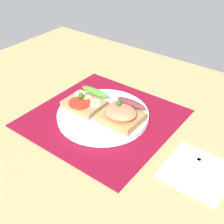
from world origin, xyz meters
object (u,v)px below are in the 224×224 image
at_px(sandwich_salmon, 122,114).
at_px(plate, 103,115).
at_px(fork, 194,167).
at_px(sandwich_egg_tomato, 86,101).
at_px(napkin, 197,171).

bearing_deg(sandwich_salmon, plate, -179.36).
distance_m(plate, fork, 0.27).
relative_size(sandwich_egg_tomato, napkin, 0.76).
bearing_deg(plate, sandwich_egg_tomato, -178.85).
distance_m(sandwich_salmon, fork, 0.22).
xyz_separation_m(plate, sandwich_egg_tomato, (-0.06, -0.00, 0.02)).
bearing_deg(sandwich_egg_tomato, sandwich_salmon, 0.90).
distance_m(sandwich_egg_tomato, napkin, 0.34).
distance_m(plate, sandwich_salmon, 0.07).
relative_size(plate, fork, 1.66).
relative_size(plate, napkin, 1.80).
height_order(sandwich_egg_tomato, napkin, sandwich_egg_tomato).
height_order(sandwich_egg_tomato, sandwich_salmon, sandwich_salmon).
xyz_separation_m(plate, napkin, (0.28, -0.03, -0.01)).
bearing_deg(sandwich_salmon, sandwich_egg_tomato, -179.10).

